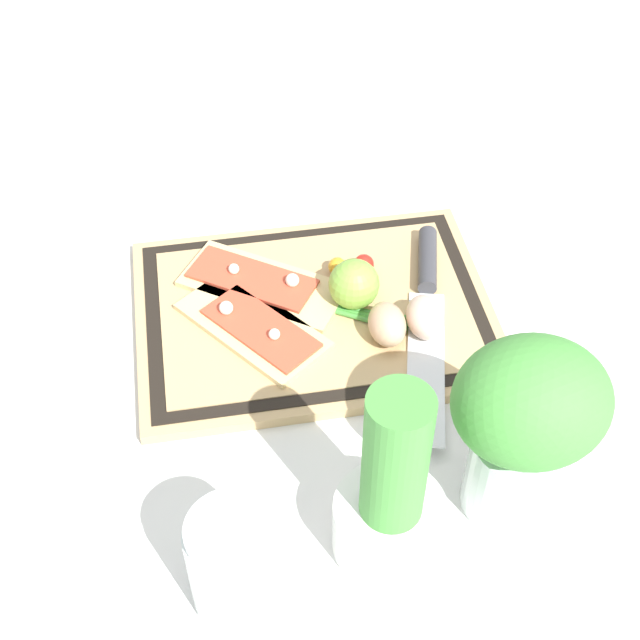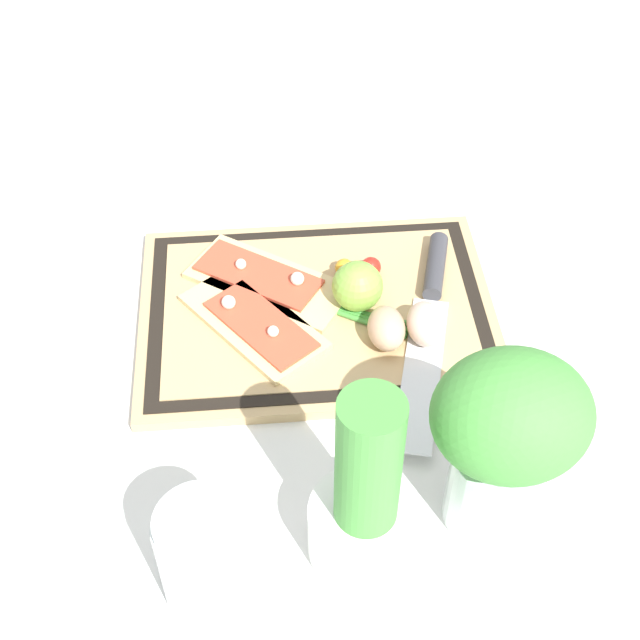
{
  "view_description": "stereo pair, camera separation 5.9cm",
  "coord_description": "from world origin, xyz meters",
  "px_view_note": "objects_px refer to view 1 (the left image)",
  "views": [
    {
      "loc": [
        0.12,
        0.71,
        0.74
      ],
      "look_at": [
        0.0,
        0.04,
        0.03
      ],
      "focal_mm": 50.0,
      "sensor_mm": 36.0,
      "label": 1
    },
    {
      "loc": [
        0.06,
        0.72,
        0.74
      ],
      "look_at": [
        0.0,
        0.04,
        0.03
      ],
      "focal_mm": 50.0,
      "sensor_mm": 36.0,
      "label": 2
    }
  ],
  "objects_px": {
    "lime": "(355,286)",
    "cherry_tomato_red": "(364,264)",
    "pizza_slice_far": "(254,326)",
    "cherry_tomato_yellow": "(337,266)",
    "sauce_jar": "(236,567)",
    "herb_pot": "(391,500)",
    "herb_glass": "(526,422)",
    "egg_brown": "(387,324)",
    "egg_pink": "(425,317)",
    "pizza_slice_near": "(261,283)",
    "knife": "(427,294)"
  },
  "relations": [
    {
      "from": "lime",
      "to": "cherry_tomato_red",
      "type": "relative_size",
      "value": 2.4
    },
    {
      "from": "cherry_tomato_red",
      "to": "pizza_slice_far",
      "type": "bearing_deg",
      "value": 27.08
    },
    {
      "from": "cherry_tomato_yellow",
      "to": "lime",
      "type": "bearing_deg",
      "value": 99.65
    },
    {
      "from": "pizza_slice_far",
      "to": "sauce_jar",
      "type": "bearing_deg",
      "value": 80.68
    },
    {
      "from": "herb_pot",
      "to": "sauce_jar",
      "type": "bearing_deg",
      "value": 11.02
    },
    {
      "from": "cherry_tomato_red",
      "to": "sauce_jar",
      "type": "distance_m",
      "value": 0.42
    },
    {
      "from": "sauce_jar",
      "to": "herb_glass",
      "type": "xyz_separation_m",
      "value": [
        -0.26,
        -0.05,
        0.08
      ]
    },
    {
      "from": "egg_brown",
      "to": "cherry_tomato_yellow",
      "type": "bearing_deg",
      "value": -72.77
    },
    {
      "from": "egg_pink",
      "to": "sauce_jar",
      "type": "xyz_separation_m",
      "value": [
        0.24,
        0.27,
        0.01
      ]
    },
    {
      "from": "pizza_slice_far",
      "to": "herb_glass",
      "type": "bearing_deg",
      "value": 130.07
    },
    {
      "from": "egg_pink",
      "to": "lime",
      "type": "distance_m",
      "value": 0.09
    },
    {
      "from": "pizza_slice_near",
      "to": "knife",
      "type": "bearing_deg",
      "value": 164.26
    },
    {
      "from": "pizza_slice_near",
      "to": "herb_glass",
      "type": "relative_size",
      "value": 0.98
    },
    {
      "from": "pizza_slice_far",
      "to": "herb_glass",
      "type": "relative_size",
      "value": 0.91
    },
    {
      "from": "pizza_slice_near",
      "to": "cherry_tomato_yellow",
      "type": "bearing_deg",
      "value": -175.34
    },
    {
      "from": "egg_brown",
      "to": "herb_glass",
      "type": "xyz_separation_m",
      "value": [
        -0.07,
        0.22,
        0.09
      ]
    },
    {
      "from": "cherry_tomato_red",
      "to": "knife",
      "type": "bearing_deg",
      "value": 137.66
    },
    {
      "from": "lime",
      "to": "herb_glass",
      "type": "relative_size",
      "value": 0.28
    },
    {
      "from": "egg_pink",
      "to": "lime",
      "type": "relative_size",
      "value": 1.0
    },
    {
      "from": "cherry_tomato_yellow",
      "to": "cherry_tomato_red",
      "type": "bearing_deg",
      "value": 174.66
    },
    {
      "from": "sauce_jar",
      "to": "knife",
      "type": "bearing_deg",
      "value": -128.27
    },
    {
      "from": "pizza_slice_near",
      "to": "pizza_slice_far",
      "type": "xyz_separation_m",
      "value": [
        0.02,
        0.07,
        0.0
      ]
    },
    {
      "from": "cherry_tomato_red",
      "to": "pizza_slice_near",
      "type": "bearing_deg",
      "value": 2.13
    },
    {
      "from": "cherry_tomato_red",
      "to": "herb_pot",
      "type": "relative_size",
      "value": 0.12
    },
    {
      "from": "pizza_slice_far",
      "to": "egg_pink",
      "type": "relative_size",
      "value": 3.26
    },
    {
      "from": "pizza_slice_far",
      "to": "herb_glass",
      "type": "height_order",
      "value": "herb_glass"
    },
    {
      "from": "pizza_slice_near",
      "to": "lime",
      "type": "xyz_separation_m",
      "value": [
        -0.1,
        0.05,
        0.02
      ]
    },
    {
      "from": "sauce_jar",
      "to": "herb_glass",
      "type": "bearing_deg",
      "value": -168.58
    },
    {
      "from": "cherry_tomato_yellow",
      "to": "herb_pot",
      "type": "height_order",
      "value": "herb_pot"
    },
    {
      "from": "pizza_slice_far",
      "to": "egg_pink",
      "type": "distance_m",
      "value": 0.19
    },
    {
      "from": "egg_pink",
      "to": "cherry_tomato_red",
      "type": "relative_size",
      "value": 2.39
    },
    {
      "from": "pizza_slice_near",
      "to": "herb_pot",
      "type": "distance_m",
      "value": 0.36
    },
    {
      "from": "egg_brown",
      "to": "herb_pot",
      "type": "distance_m",
      "value": 0.25
    },
    {
      "from": "egg_pink",
      "to": "lime",
      "type": "bearing_deg",
      "value": -37.84
    },
    {
      "from": "pizza_slice_far",
      "to": "sauce_jar",
      "type": "height_order",
      "value": "sauce_jar"
    },
    {
      "from": "egg_brown",
      "to": "herb_pot",
      "type": "xyz_separation_m",
      "value": [
        0.05,
        0.24,
        0.04
      ]
    },
    {
      "from": "herb_pot",
      "to": "pizza_slice_near",
      "type": "bearing_deg",
      "value": -77.94
    },
    {
      "from": "pizza_slice_near",
      "to": "egg_pink",
      "type": "distance_m",
      "value": 0.2
    },
    {
      "from": "pizza_slice_far",
      "to": "sauce_jar",
      "type": "distance_m",
      "value": 0.31
    },
    {
      "from": "cherry_tomato_red",
      "to": "herb_glass",
      "type": "xyz_separation_m",
      "value": [
        -0.07,
        0.32,
        0.1
      ]
    },
    {
      "from": "herb_glass",
      "to": "egg_brown",
      "type": "bearing_deg",
      "value": -72.14
    },
    {
      "from": "egg_brown",
      "to": "cherry_tomato_yellow",
      "type": "xyz_separation_m",
      "value": [
        0.03,
        -0.11,
        -0.01
      ]
    },
    {
      "from": "pizza_slice_near",
      "to": "egg_pink",
      "type": "xyz_separation_m",
      "value": [
        -0.17,
        0.1,
        0.02
      ]
    },
    {
      "from": "herb_pot",
      "to": "knife",
      "type": "bearing_deg",
      "value": -110.99
    },
    {
      "from": "egg_brown",
      "to": "lime",
      "type": "distance_m",
      "value": 0.06
    },
    {
      "from": "sauce_jar",
      "to": "herb_pot",
      "type": "bearing_deg",
      "value": -168.98
    },
    {
      "from": "pizza_slice_far",
      "to": "sauce_jar",
      "type": "relative_size",
      "value": 1.69
    },
    {
      "from": "pizza_slice_far",
      "to": "herb_pot",
      "type": "xyz_separation_m",
      "value": [
        -0.09,
        0.28,
        0.05
      ]
    },
    {
      "from": "pizza_slice_far",
      "to": "herb_glass",
      "type": "distance_m",
      "value": 0.35
    },
    {
      "from": "knife",
      "to": "egg_brown",
      "type": "bearing_deg",
      "value": 40.79
    }
  ]
}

